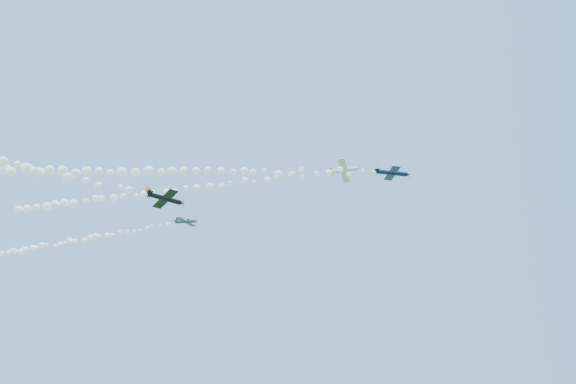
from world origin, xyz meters
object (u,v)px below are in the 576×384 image
(plane_white, at_px, (344,170))
(plane_black, at_px, (165,199))
(plane_navy, at_px, (392,173))
(plane_grey, at_px, (186,222))

(plane_white, relative_size, plane_black, 1.15)
(plane_black, bearing_deg, plane_navy, -15.76)
(plane_black, bearing_deg, plane_white, 1.53)
(plane_navy, distance_m, plane_black, 45.58)
(plane_white, distance_m, plane_navy, 14.18)
(plane_navy, relative_size, plane_black, 1.24)
(plane_navy, bearing_deg, plane_black, -161.68)
(plane_black, bearing_deg, plane_grey, 61.14)
(plane_navy, relative_size, plane_grey, 1.19)
(plane_white, xyz_separation_m, plane_black, (-24.97, -33.03, -17.17))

